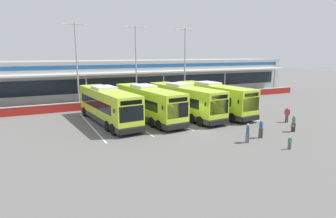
# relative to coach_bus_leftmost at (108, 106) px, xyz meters

# --- Properties ---
(ground_plane) EXTENTS (200.00, 200.00, 0.00)m
(ground_plane) POSITION_rel_coach_bus_leftmost_xyz_m (6.45, -6.34, -1.79)
(ground_plane) COLOR #605E5B
(terminal_building) EXTENTS (70.00, 13.00, 6.00)m
(terminal_building) POSITION_rel_coach_bus_leftmost_xyz_m (6.45, 20.56, 1.23)
(terminal_building) COLOR #B7B7B2
(terminal_building) RESTS_ON ground
(red_barrier_wall) EXTENTS (60.00, 0.40, 1.10)m
(red_barrier_wall) POSITION_rel_coach_bus_leftmost_xyz_m (6.45, 8.16, -1.23)
(red_barrier_wall) COLOR maroon
(red_barrier_wall) RESTS_ON ground
(coach_bus_leftmost) EXTENTS (3.83, 12.33, 3.78)m
(coach_bus_leftmost) POSITION_rel_coach_bus_leftmost_xyz_m (0.00, 0.00, 0.00)
(coach_bus_leftmost) COLOR #B7DB2D
(coach_bus_leftmost) RESTS_ON ground
(coach_bus_left_centre) EXTENTS (3.83, 12.33, 3.78)m
(coach_bus_left_centre) POSITION_rel_coach_bus_leftmost_xyz_m (4.31, -0.50, 0.00)
(coach_bus_left_centre) COLOR #B7DB2D
(coach_bus_left_centre) RESTS_ON ground
(coach_bus_centre) EXTENTS (3.83, 12.33, 3.78)m
(coach_bus_centre) POSITION_rel_coach_bus_leftmost_xyz_m (8.70, -0.83, 0.00)
(coach_bus_centre) COLOR #B7DB2D
(coach_bus_centre) RESTS_ON ground
(coach_bus_right_centre) EXTENTS (3.83, 12.33, 3.78)m
(coach_bus_right_centre) POSITION_rel_coach_bus_leftmost_xyz_m (12.56, -1.01, 0.00)
(coach_bus_right_centre) COLOR #B7DB2D
(coach_bus_right_centre) RESTS_ON ground
(bay_stripe_far_west) EXTENTS (0.14, 13.00, 0.01)m
(bay_stripe_far_west) POSITION_rel_coach_bus_leftmost_xyz_m (-1.95, -0.34, -1.78)
(bay_stripe_far_west) COLOR silver
(bay_stripe_far_west) RESTS_ON ground
(bay_stripe_west) EXTENTS (0.14, 13.00, 0.01)m
(bay_stripe_west) POSITION_rel_coach_bus_leftmost_xyz_m (2.25, -0.34, -1.78)
(bay_stripe_west) COLOR silver
(bay_stripe_west) RESTS_ON ground
(bay_stripe_mid_west) EXTENTS (0.14, 13.00, 0.01)m
(bay_stripe_mid_west) POSITION_rel_coach_bus_leftmost_xyz_m (6.45, -0.34, -1.78)
(bay_stripe_mid_west) COLOR silver
(bay_stripe_mid_west) RESTS_ON ground
(bay_stripe_centre) EXTENTS (0.14, 13.00, 0.01)m
(bay_stripe_centre) POSITION_rel_coach_bus_leftmost_xyz_m (10.65, -0.34, -1.78)
(bay_stripe_centre) COLOR silver
(bay_stripe_centre) RESTS_ON ground
(bay_stripe_mid_east) EXTENTS (0.14, 13.00, 0.01)m
(bay_stripe_mid_east) POSITION_rel_coach_bus_leftmost_xyz_m (14.85, -0.34, -1.78)
(bay_stripe_mid_east) COLOR silver
(bay_stripe_mid_east) RESTS_ON ground
(pedestrian_with_handbag) EXTENTS (0.65, 0.42, 1.62)m
(pedestrian_with_handbag) POSITION_rel_coach_bus_leftmost_xyz_m (14.59, -11.13, -0.93)
(pedestrian_with_handbag) COLOR #33333D
(pedestrian_with_handbag) RESTS_ON ground
(pedestrian_in_dark_coat) EXTENTS (0.44, 0.45, 1.62)m
(pedestrian_in_dark_coat) POSITION_rel_coach_bus_leftmost_xyz_m (17.11, -8.17, -0.91)
(pedestrian_in_dark_coat) COLOR #4C4238
(pedestrian_in_dark_coat) RESTS_ON ground
(pedestrian_child) EXTENTS (0.33, 0.21, 1.00)m
(pedestrian_child) POSITION_rel_coach_bus_leftmost_xyz_m (10.23, -14.47, -1.24)
(pedestrian_child) COLOR slate
(pedestrian_child) RESTS_ON ground
(pedestrian_near_bin) EXTENTS (0.44, 0.45, 1.62)m
(pedestrian_near_bin) POSITION_rel_coach_bus_leftmost_xyz_m (8.47, -11.77, -0.91)
(pedestrian_near_bin) COLOR slate
(pedestrian_near_bin) RESTS_ON ground
(pedestrian_approaching_bus) EXTENTS (0.51, 0.36, 1.62)m
(pedestrian_approaching_bus) POSITION_rel_coach_bus_leftmost_xyz_m (10.41, -11.28, -0.91)
(pedestrian_approaching_bus) COLOR #4C4238
(pedestrian_approaching_bus) RESTS_ON ground
(lamp_post_west) EXTENTS (3.24, 0.28, 11.00)m
(lamp_post_west) POSITION_rel_coach_bus_leftmost_xyz_m (-1.33, 9.94, 4.50)
(lamp_post_west) COLOR #9E9EA3
(lamp_post_west) RESTS_ON ground
(lamp_post_centre) EXTENTS (3.24, 0.28, 11.00)m
(lamp_post_centre) POSITION_rel_coach_bus_leftmost_xyz_m (6.92, 10.13, 4.50)
(lamp_post_centre) COLOR #9E9EA3
(lamp_post_centre) RESTS_ON ground
(lamp_post_east) EXTENTS (3.24, 0.28, 11.00)m
(lamp_post_east) POSITION_rel_coach_bus_leftmost_xyz_m (15.02, 10.16, 4.50)
(lamp_post_east) COLOR #9E9EA3
(lamp_post_east) RESTS_ON ground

